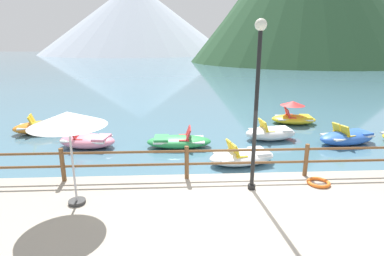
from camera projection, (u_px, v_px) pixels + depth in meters
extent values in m
plane|color=#477084|center=(189.00, 71.00, 45.83)|extent=(200.00, 200.00, 0.00)
cylinder|color=brown|center=(63.00, 165.00, 8.37)|extent=(0.12, 0.12, 0.95)
cylinder|color=brown|center=(187.00, 162.00, 8.54)|extent=(0.12, 0.12, 0.95)
cylinder|color=brown|center=(306.00, 160.00, 8.71)|extent=(0.12, 0.12, 0.95)
cylinder|color=brown|center=(248.00, 150.00, 8.54)|extent=(23.80, 0.07, 0.07)
cylinder|color=brown|center=(247.00, 163.00, 8.64)|extent=(23.80, 0.07, 0.07)
cylinder|color=black|center=(256.00, 115.00, 7.50)|extent=(0.10, 0.10, 3.97)
sphere|color=silver|center=(261.00, 25.00, 6.93)|extent=(0.28, 0.28, 0.28)
cylinder|color=black|center=(252.00, 187.00, 8.02)|extent=(0.20, 0.20, 0.12)
cylinder|color=#B2B2B7|center=(73.00, 164.00, 7.05)|extent=(0.05, 0.05, 2.00)
cone|color=white|center=(68.00, 119.00, 6.76)|extent=(1.70, 1.70, 0.32)
cylinder|color=#333333|center=(77.00, 202.00, 7.31)|extent=(0.40, 0.40, 0.08)
torus|color=orange|center=(319.00, 183.00, 8.29)|extent=(0.61, 0.61, 0.09)
ellipsoid|color=orange|center=(41.00, 127.00, 14.35)|extent=(2.65, 1.86, 0.54)
cube|color=silver|center=(41.00, 125.00, 14.33)|extent=(2.08, 1.50, 0.06)
cube|color=yellow|center=(36.00, 125.00, 14.03)|extent=(0.50, 0.50, 0.08)
cube|color=yellow|center=(31.00, 121.00, 13.91)|extent=(0.31, 0.44, 0.43)
cube|color=yellow|center=(37.00, 123.00, 14.48)|extent=(0.50, 0.50, 0.08)
cube|color=yellow|center=(32.00, 119.00, 14.36)|extent=(0.31, 0.44, 0.43)
cube|color=orange|center=(56.00, 123.00, 14.52)|extent=(0.75, 0.98, 0.12)
ellipsoid|color=pink|center=(87.00, 141.00, 12.38)|extent=(2.48, 1.67, 0.52)
cube|color=silver|center=(87.00, 139.00, 12.35)|extent=(1.94, 1.35, 0.06)
cube|color=red|center=(80.00, 139.00, 12.11)|extent=(0.47, 0.47, 0.08)
cube|color=red|center=(75.00, 133.00, 12.07)|extent=(0.28, 0.43, 0.43)
cube|color=red|center=(86.00, 135.00, 12.60)|extent=(0.47, 0.47, 0.08)
cube|color=red|center=(81.00, 130.00, 12.56)|extent=(0.28, 0.43, 0.43)
cube|color=pink|center=(102.00, 138.00, 12.26)|extent=(0.66, 0.97, 0.12)
ellipsoid|color=green|center=(179.00, 142.00, 12.40)|extent=(2.60, 1.23, 0.45)
cube|color=silver|center=(179.00, 140.00, 12.38)|extent=(2.03, 1.01, 0.06)
cube|color=red|center=(184.00, 136.00, 12.59)|extent=(0.41, 0.41, 0.08)
cube|color=red|center=(188.00, 131.00, 12.54)|extent=(0.21, 0.40, 0.43)
cube|color=red|center=(184.00, 140.00, 12.13)|extent=(0.41, 0.41, 0.08)
cube|color=red|center=(188.00, 134.00, 12.08)|extent=(0.21, 0.40, 0.43)
cube|color=green|center=(161.00, 139.00, 12.33)|extent=(0.58, 0.84, 0.12)
ellipsoid|color=yellow|center=(293.00, 119.00, 15.98)|extent=(2.39, 1.60, 0.45)
cube|color=silver|center=(294.00, 118.00, 15.96)|extent=(1.87, 1.30, 0.06)
cube|color=red|center=(292.00, 118.00, 15.71)|extent=(0.45, 0.45, 0.08)
cube|color=red|center=(288.00, 113.00, 15.66)|extent=(0.26, 0.43, 0.43)
cube|color=red|center=(289.00, 115.00, 16.21)|extent=(0.45, 0.45, 0.08)
cube|color=red|center=(286.00, 111.00, 16.16)|extent=(0.26, 0.43, 0.43)
cube|color=yellow|center=(306.00, 117.00, 15.89)|extent=(0.61, 0.97, 0.12)
cone|color=red|center=(293.00, 103.00, 15.76)|extent=(1.40, 1.40, 0.22)
ellipsoid|color=blue|center=(347.00, 137.00, 12.77)|extent=(2.77, 1.80, 0.55)
cube|color=silver|center=(347.00, 135.00, 12.74)|extent=(2.17, 1.45, 0.06)
cube|color=yellow|center=(348.00, 136.00, 12.45)|extent=(0.49, 0.49, 0.08)
cube|color=yellow|center=(345.00, 131.00, 12.34)|extent=(0.31, 0.44, 0.43)
cube|color=yellow|center=(339.00, 133.00, 12.88)|extent=(0.49, 0.49, 0.08)
cube|color=yellow|center=(337.00, 128.00, 12.77)|extent=(0.31, 0.44, 0.43)
cube|color=blue|center=(361.00, 132.00, 12.94)|extent=(0.76, 0.94, 0.12)
ellipsoid|color=white|center=(242.00, 157.00, 10.71)|extent=(2.57, 1.70, 0.47)
cube|color=silver|center=(242.00, 155.00, 10.69)|extent=(2.01, 1.37, 0.06)
cube|color=yellow|center=(240.00, 156.00, 10.39)|extent=(0.48, 0.48, 0.08)
cube|color=yellow|center=(236.00, 150.00, 10.29)|extent=(0.29, 0.44, 0.43)
cube|color=yellow|center=(235.00, 151.00, 10.85)|extent=(0.48, 0.48, 0.08)
cube|color=yellow|center=(230.00, 146.00, 10.74)|extent=(0.29, 0.44, 0.43)
cube|color=white|center=(259.00, 152.00, 10.83)|extent=(0.69, 0.95, 0.12)
ellipsoid|color=white|center=(270.00, 133.00, 13.34)|extent=(2.29, 1.37, 0.56)
cube|color=silver|center=(271.00, 131.00, 13.31)|extent=(1.79, 1.12, 0.06)
cube|color=yellow|center=(269.00, 131.00, 13.04)|extent=(0.43, 0.43, 0.08)
cube|color=yellow|center=(265.00, 126.00, 12.96)|extent=(0.24, 0.42, 0.43)
cube|color=yellow|center=(265.00, 128.00, 13.50)|extent=(0.43, 0.43, 0.08)
cube|color=yellow|center=(261.00, 124.00, 13.42)|extent=(0.24, 0.42, 0.43)
cube|color=white|center=(284.00, 129.00, 13.37)|extent=(0.55, 0.88, 0.12)
cone|color=#284C2D|center=(252.00, 20.00, 70.59)|extent=(26.40, 26.40, 17.99)
cone|color=#A8B2C1|center=(136.00, 19.00, 109.81)|extent=(67.18, 67.18, 24.47)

